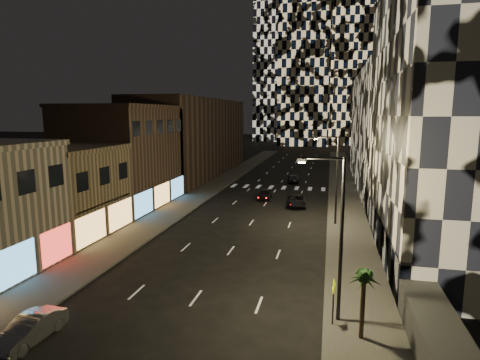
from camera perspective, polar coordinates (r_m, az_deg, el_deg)
The scene contains 19 objects.
sidewalk_left at distance 64.75m, azimuth -3.46°, elevation -0.64°, with size 4.00×120.00×0.15m, color #47443F.
sidewalk_right at distance 62.27m, azimuth 14.51°, elevation -1.33°, with size 4.00×120.00×0.15m, color #47443F.
curb_left at distance 64.20m, azimuth -1.66°, elevation -0.71°, with size 0.20×120.00×0.15m, color #4C4C47.
curb_right at distance 62.24m, azimuth 12.58°, elevation -1.26°, with size 0.20×120.00×0.15m, color #4C4C47.
retail_tan at distance 41.34m, azimuth -24.50°, elevation -1.68°, with size 10.00×10.00×8.00m, color #846D4F.
retail_brown at distance 51.43m, azimuth -16.25°, elevation 3.06°, with size 10.00×15.00×12.00m, color #4D382C.
retail_filler_left at distance 75.55m, azimuth -6.51°, elevation 6.05°, with size 10.00×40.00×14.00m, color #4D382C.
midrise_base at distance 37.30m, azimuth 19.24°, elevation -6.43°, with size 0.60×25.00×3.00m, color #383838.
plinth_right at distance 22.41m, azimuth 25.90°, elevation -19.08°, with size 2.00×8.00×2.00m, color #383838.
midrise_filler_right at distance 69.32m, azimuth 23.00°, elevation 6.73°, with size 16.00×40.00×18.00m, color #232326.
tower_center_low at distance 155.78m, azimuth 9.52°, elevation 22.70°, with size 18.00×18.00×95.00m, color black.
streetlight_near at distance 22.04m, azimuth 13.64°, elevation -6.63°, with size 2.55×0.25×9.00m.
streetlight_far at distance 41.64m, azimuth 13.30°, elevation 0.88°, with size 2.55×0.25×9.00m.
car_silver_parked at distance 23.86m, azimuth -27.75°, elevation -18.32°, with size 1.42×4.07×1.34m, color gray.
car_dark_midlane at distance 53.79m, azimuth 3.56°, elevation -2.03°, with size 1.65×4.11×1.40m, color black.
car_dark_oncoming at distance 67.42m, azimuth 7.62°, elevation 0.19°, with size 1.83×4.50×1.31m, color black.
car_dark_rightlane at distance 50.11m, azimuth 8.05°, elevation -2.98°, with size 2.24×4.86×1.35m, color black.
ped_sign at distance 22.69m, azimuth 13.16°, elevation -15.51°, with size 0.18×0.85×2.55m.
palm_tree at distance 21.34m, azimuth 17.21°, elevation -13.70°, with size 1.83×1.83×3.60m.
Camera 1 is at (7.86, -11.21, 11.34)m, focal length 30.00 mm.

